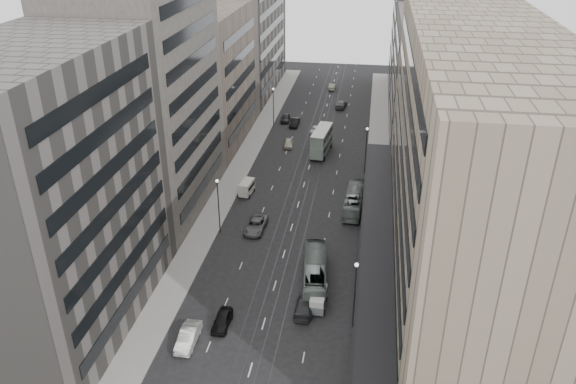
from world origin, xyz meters
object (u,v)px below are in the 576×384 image
Objects in this scene: vw_microbus at (318,299)px; panel_van at (247,187)px; sedan_1 at (188,337)px; double_decker at (322,141)px; bus_near at (315,272)px; sedan_0 at (222,320)px; sedan_2 at (256,225)px; bus_far at (354,200)px.

panel_van reaches higher than vw_microbus.
double_decker is at bearing 80.38° from sedan_1.
bus_near is 2.64× the size of sedan_0.
bus_near is 3.00× the size of panel_van.
sedan_2 is at bearing 84.20° from sedan_1.
sedan_0 is at bearing -90.24° from double_decker.
double_decker is at bearing -90.73° from bus_near.
sedan_0 is (-10.04, -4.77, -0.42)m from vw_microbus.
double_decker is (-3.24, 40.08, 0.99)m from bus_near.
vw_microbus is at bearing -78.14° from double_decker.
sedan_0 is 0.87× the size of sedan_1.
vw_microbus is 0.90× the size of sedan_0.
panel_van is at bearing -4.84° from bus_far.
panel_van reaches higher than sedan_2.
panel_van is (-14.18, 26.34, 0.11)m from vw_microbus.
panel_van is 0.77× the size of sedan_1.
double_decker is 53.37m from sedan_1.
sedan_2 is (3.65, -10.60, -0.48)m from panel_van.
vw_microbus is at bearing 85.94° from bus_far.
sedan_2 is at bearing -54.48° from bus_near.
sedan_1 is at bearing -81.43° from panel_van.
panel_van is 0.88× the size of sedan_0.
double_decker is 1.60× the size of sedan_2.
panel_van is 0.68× the size of sedan_2.
vw_microbus is 29.91m from panel_van.
bus_near is 2.93× the size of vw_microbus.
vw_microbus is 18.94m from sedan_2.
bus_far is at bearing -106.27° from bus_near.
bus_far is 2.79× the size of panel_van.
bus_near reaches higher than sedan_2.
panel_van is at bearing 92.01° from sedan_1.
bus_far is (3.76, 19.49, -0.11)m from bus_near.
bus_near is 25.49m from panel_van.
sedan_1 is at bearing -131.09° from sedan_0.
double_decker is at bearing 79.95° from sedan_2.
vw_microbus reaches higher than sedan_0.
panel_van is at bearing 119.99° from vw_microbus.
sedan_1 is (-2.81, -3.19, 0.08)m from sedan_0.
bus_near is at bearing -78.81° from double_decker.
sedan_0 is 20.51m from sedan_2.
sedan_2 is at bearing 34.63° from bus_far.
double_decker reaches higher than sedan_2.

